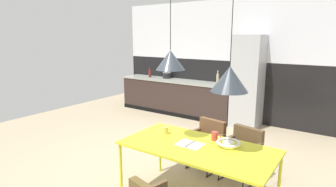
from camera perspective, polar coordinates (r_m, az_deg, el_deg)
ground_plane at (r=4.58m, az=-4.75°, el=-14.63°), size 8.59×8.59×0.00m
back_wall_splashback_dark at (r=7.04m, az=12.11°, el=0.78°), size 6.08×0.12×1.45m
back_wall_panel_upper at (r=6.92m, az=12.64°, el=12.65°), size 6.08×0.12×1.45m
kitchen_counter at (r=7.37m, az=1.61°, el=-0.65°), size 3.23×0.63×0.90m
refrigerator_column at (r=6.44m, az=16.17°, el=2.38°), size 0.61×0.60×2.07m
dining_table at (r=3.35m, az=6.10°, el=-11.39°), size 1.80×0.92×0.76m
armchair_near_window at (r=4.36m, az=8.19°, el=-9.06°), size 0.55×0.54×0.75m
armchair_facing_counter at (r=4.09m, az=15.24°, el=-10.57°), size 0.57×0.57×0.76m
fruit_bowl at (r=3.37m, az=12.41°, el=-9.98°), size 0.29×0.29×0.06m
open_book at (r=3.35m, az=4.59°, el=-10.48°), size 0.31×0.23×0.02m
mug_glass_clear at (r=3.70m, az=-0.44°, el=-7.60°), size 0.12×0.08×0.09m
mug_short_terracotta at (r=3.52m, az=9.68°, el=-8.69°), size 0.13×0.08×0.11m
cooking_pot at (r=7.59m, az=-0.24°, el=3.80°), size 0.24×0.24×0.18m
bottle_vinegar_dark at (r=6.66m, az=10.23°, el=3.00°), size 0.06×0.06×0.34m
bottle_oil_tall at (r=7.77m, az=-3.77°, el=4.23°), size 0.08×0.08×0.28m
pendant_lamp_over_table_near at (r=3.25m, az=0.50°, el=6.97°), size 0.35×0.35×1.21m
pendant_lamp_over_table_far at (r=2.97m, az=12.64°, el=2.97°), size 0.40×0.40×1.40m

